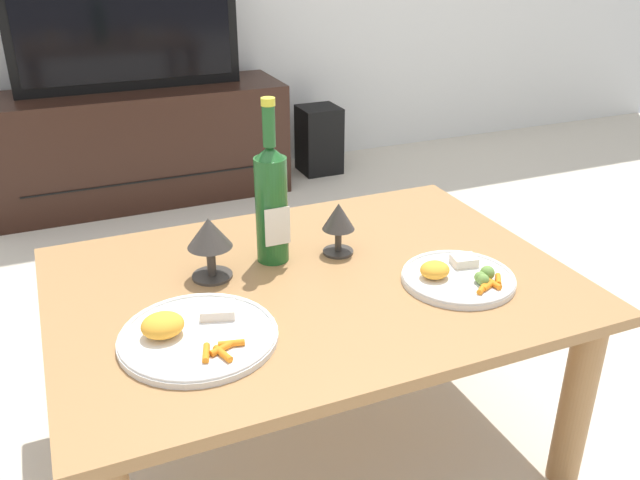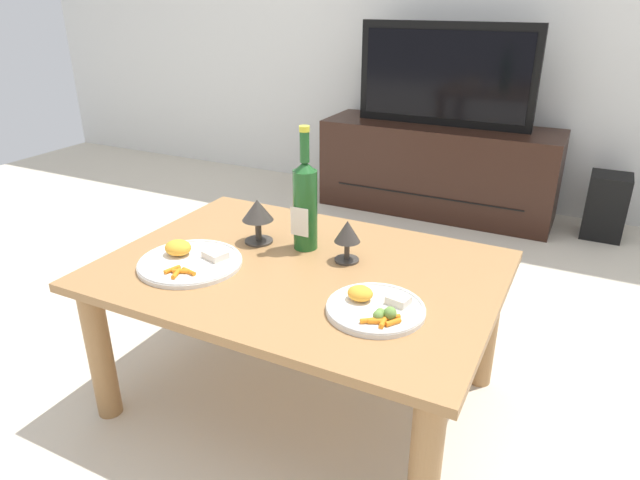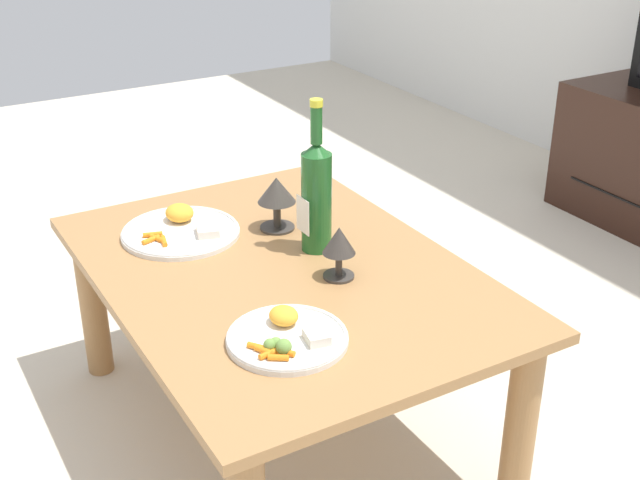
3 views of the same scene
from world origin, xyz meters
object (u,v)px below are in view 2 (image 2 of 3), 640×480
(tv_stand, at_px, (437,169))
(wine_bottle, at_px, (305,202))
(goblet_left, at_px, (258,213))
(dining_table, at_px, (300,290))
(tv_screen, at_px, (445,75))
(dinner_plate_right, at_px, (375,307))
(goblet_right, at_px, (347,234))
(floor_speaker, at_px, (606,206))
(dinner_plate_left, at_px, (189,260))

(tv_stand, height_order, wine_bottle, wine_bottle)
(goblet_left, bearing_deg, dining_table, -25.44)
(tv_screen, relative_size, dinner_plate_right, 3.93)
(dinner_plate_right, bearing_deg, goblet_left, 154.60)
(goblet_right, height_order, dinner_plate_right, goblet_right)
(floor_speaker, height_order, dinner_plate_right, dinner_plate_right)
(tv_stand, bearing_deg, floor_speaker, 1.18)
(floor_speaker, xyz_separation_m, dinner_plate_right, (-0.50, -1.94, 0.30))
(floor_speaker, bearing_deg, dinner_plate_right, -104.71)
(goblet_left, height_order, dinner_plate_left, goblet_left)
(dinner_plate_right, bearing_deg, floor_speaker, 75.48)
(dining_table, relative_size, tv_screen, 1.15)
(tv_screen, xyz_separation_m, floor_speaker, (0.88, 0.02, -0.60))
(dinner_plate_right, bearing_deg, wine_bottle, 142.10)
(dining_table, distance_m, tv_screen, 1.83)
(goblet_left, bearing_deg, tv_stand, 86.71)
(floor_speaker, height_order, wine_bottle, wine_bottle)
(wine_bottle, height_order, dinner_plate_right, wine_bottle)
(tv_stand, distance_m, wine_bottle, 1.70)
(floor_speaker, relative_size, goblet_left, 2.40)
(tv_stand, xyz_separation_m, goblet_right, (0.20, -1.69, 0.29))
(dining_table, xyz_separation_m, goblet_right, (0.10, 0.09, 0.16))
(floor_speaker, distance_m, dinner_plate_left, 2.23)
(tv_stand, xyz_separation_m, dinner_plate_left, (-0.19, -1.92, 0.22))
(tv_screen, xyz_separation_m, goblet_right, (0.20, -1.69, -0.23))
(goblet_right, bearing_deg, goblet_left, 180.00)
(tv_screen, bearing_deg, goblet_left, -93.29)
(tv_stand, xyz_separation_m, floor_speaker, (0.88, 0.02, -0.08))
(tv_screen, xyz_separation_m, wine_bottle, (0.05, -1.66, -0.16))
(goblet_right, bearing_deg, dinner_plate_left, -150.17)
(tv_stand, xyz_separation_m, tv_screen, (-0.00, -0.00, 0.51))
(dining_table, xyz_separation_m, tv_screen, (-0.10, 1.78, 0.39))
(dining_table, distance_m, dinner_plate_left, 0.32)
(wine_bottle, xyz_separation_m, dinner_plate_left, (-0.24, -0.25, -0.13))
(wine_bottle, xyz_separation_m, dinner_plate_right, (0.32, -0.25, -0.13))
(tv_stand, relative_size, floor_speaker, 3.90)
(tv_stand, relative_size, goblet_left, 9.36)
(wine_bottle, bearing_deg, tv_stand, 91.76)
(tv_stand, height_order, dinner_plate_right, dinner_plate_right)
(dining_table, height_order, floor_speaker, dining_table)
(tv_screen, height_order, dinner_plate_right, tv_screen)
(wine_bottle, height_order, dinner_plate_left, wine_bottle)
(dinner_plate_left, bearing_deg, floor_speaker, 61.17)
(dining_table, bearing_deg, goblet_left, 154.56)
(goblet_right, xyz_separation_m, dinner_plate_right, (0.18, -0.22, -0.07))
(dinner_plate_right, bearing_deg, tv_stand, 101.09)
(goblet_right, xyz_separation_m, dinner_plate_left, (-0.39, -0.22, -0.07))
(goblet_left, height_order, goblet_right, goblet_left)
(tv_stand, bearing_deg, dining_table, -86.88)
(goblet_left, bearing_deg, floor_speaker, 60.34)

